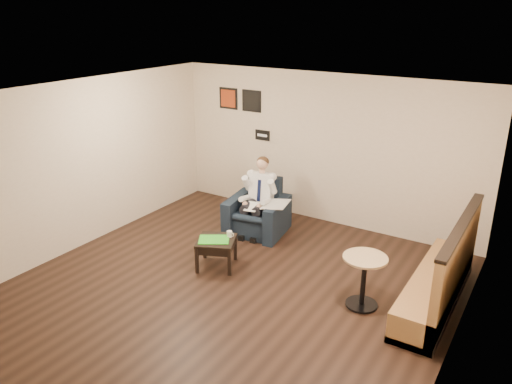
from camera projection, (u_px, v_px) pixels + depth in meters
The scene contains 19 objects.
ground at pixel (232, 288), 7.30m from camera, with size 6.00×6.00×0.00m, color black.
wall_back at pixel (323, 149), 9.19m from camera, with size 6.00×0.02×2.80m, color beige.
wall_front at pixel (37, 303), 4.43m from camera, with size 6.00×0.02×2.80m, color beige.
wall_left at pixel (82, 165), 8.30m from camera, with size 0.02×6.00×2.80m, color beige.
wall_right at pixel (461, 253), 5.32m from camera, with size 0.02×6.00×2.80m, color beige.
ceiling at pixel (228, 96), 6.32m from camera, with size 6.00×6.00×0.02m, color white.
seating_sign at pixel (262, 135), 9.79m from camera, with size 0.32×0.02×0.20m, color black.
art_print_left at pixel (228, 98), 9.96m from camera, with size 0.42×0.03×0.42m, color #A33714.
art_print_right at pixel (252, 101), 9.69m from camera, with size 0.42×0.03×0.42m, color black.
armchair at pixel (257, 208), 8.96m from camera, with size 0.98×0.98×0.95m, color black.
seated_man at pixel (254, 201), 8.79m from camera, with size 0.62×0.93×1.31m, color silver, non-canonical shape.
lap_papers at pixel (252, 207), 8.73m from camera, with size 0.22×0.31×0.01m, color white.
newspaper at pixel (276, 204), 8.66m from camera, with size 0.41×0.52×0.01m, color silver.
side_table at pixel (217, 253), 7.85m from camera, with size 0.57×0.57×0.47m, color black.
green_folder at pixel (214, 240), 7.75m from camera, with size 0.47×0.33×0.01m, color green.
coffee_mug at pixel (229, 234), 7.84m from camera, with size 0.08×0.08×0.10m, color white.
smartphone at pixel (222, 235), 7.91m from camera, with size 0.15×0.07×0.01m, color black.
banquette at pixel (438, 263), 6.73m from camera, with size 0.58×2.45×1.25m, color olive.
cafe_table at pixel (363, 282), 6.75m from camera, with size 0.60×0.60×0.75m, color tan.
Camera 1 is at (3.67, -5.19, 3.87)m, focal length 35.00 mm.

